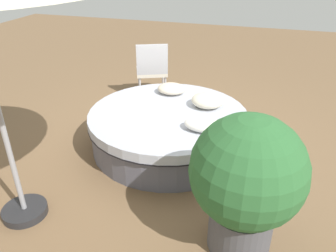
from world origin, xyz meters
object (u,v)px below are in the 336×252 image
throw_pillow_0 (204,125)px  planter (247,179)px  round_bed (168,129)px  throw_pillow_1 (208,100)px  throw_pillow_2 (172,89)px  patio_chair (152,67)px

throw_pillow_0 → planter: 1.26m
round_bed → throw_pillow_1: bearing=-144.6°
throw_pillow_1 → throw_pillow_2: 0.66m
round_bed → planter: size_ratio=1.60×
round_bed → throw_pillow_1: (-0.45, -0.32, 0.34)m
round_bed → throw_pillow_0: (-0.54, 0.33, 0.32)m
patio_chair → planter: (-1.85, 2.93, 0.18)m
throw_pillow_0 → throw_pillow_1: size_ratio=1.09×
round_bed → throw_pillow_2: size_ratio=5.03×
throw_pillow_1 → planter: bearing=110.5°
throw_pillow_2 → patio_chair: patio_chair is taller
round_bed → throw_pillow_1: throw_pillow_1 is taller
throw_pillow_0 → planter: planter is taller
round_bed → patio_chair: 1.69m
patio_chair → throw_pillow_1: bearing=-67.7°
throw_pillow_1 → patio_chair: (1.20, -1.17, -0.03)m
throw_pillow_1 → planter: 1.88m
throw_pillow_2 → patio_chair: bearing=-55.0°
round_bed → throw_pillow_2: bearing=-77.6°
throw_pillow_1 → throw_pillow_2: size_ratio=1.04×
patio_chair → round_bed: bearing=-86.7°
throw_pillow_1 → throw_pillow_2: throw_pillow_1 is taller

